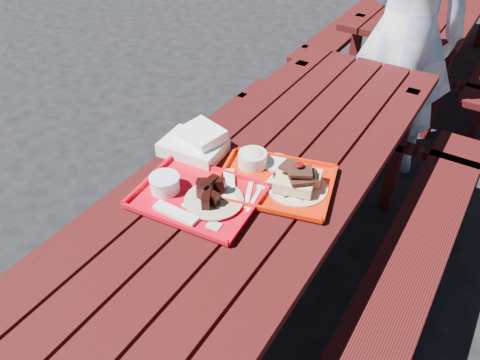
{
  "coord_description": "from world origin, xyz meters",
  "views": [
    {
      "loc": [
        0.67,
        -1.22,
        1.83
      ],
      "look_at": [
        0.0,
        -0.15,
        0.82
      ],
      "focal_mm": 35.0,
      "sensor_mm": 36.0,
      "label": 1
    }
  ],
  "objects_px": {
    "far_tray": "(195,195)",
    "picnic_table_far": "(436,10)",
    "person": "(405,33)",
    "near_tray": "(276,176)",
    "picnic_table_near": "(260,211)"
  },
  "relations": [
    {
      "from": "picnic_table_far",
      "to": "near_tray",
      "type": "relative_size",
      "value": 5.04
    },
    {
      "from": "picnic_table_near",
      "to": "picnic_table_far",
      "type": "height_order",
      "value": "same"
    },
    {
      "from": "near_tray",
      "to": "person",
      "type": "bearing_deg",
      "value": 88.49
    },
    {
      "from": "picnic_table_far",
      "to": "person",
      "type": "relative_size",
      "value": 1.39
    },
    {
      "from": "picnic_table_near",
      "to": "far_tray",
      "type": "bearing_deg",
      "value": -115.5
    },
    {
      "from": "far_tray",
      "to": "picnic_table_far",
      "type": "bearing_deg",
      "value": 87.73
    },
    {
      "from": "near_tray",
      "to": "person",
      "type": "distance_m",
      "value": 1.4
    },
    {
      "from": "picnic_table_far",
      "to": "near_tray",
      "type": "distance_m",
      "value": 2.83
    },
    {
      "from": "picnic_table_near",
      "to": "near_tray",
      "type": "bearing_deg",
      "value": -12.86
    },
    {
      "from": "picnic_table_near",
      "to": "person",
      "type": "bearing_deg",
      "value": 85.47
    },
    {
      "from": "picnic_table_far",
      "to": "person",
      "type": "bearing_deg",
      "value": -85.58
    },
    {
      "from": "picnic_table_near",
      "to": "person",
      "type": "height_order",
      "value": "person"
    },
    {
      "from": "picnic_table_far",
      "to": "person",
      "type": "height_order",
      "value": "person"
    },
    {
      "from": "far_tray",
      "to": "near_tray",
      "type": "bearing_deg",
      "value": 50.75
    },
    {
      "from": "picnic_table_far",
      "to": "near_tray",
      "type": "xyz_separation_m",
      "value": [
        0.07,
        -2.82,
        0.22
      ]
    }
  ]
}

